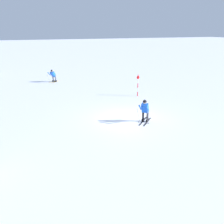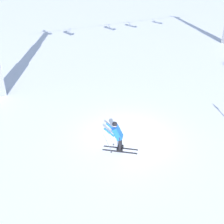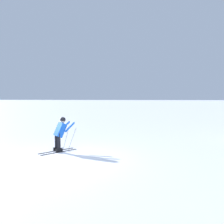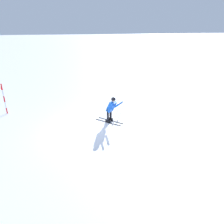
# 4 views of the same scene
# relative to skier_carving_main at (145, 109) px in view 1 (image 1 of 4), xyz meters

# --- Properties ---
(ground_plane) EXTENTS (260.00, 260.00, 0.00)m
(ground_plane) POSITION_rel_skier_carving_main_xyz_m (1.14, 0.63, -0.91)
(ground_plane) COLOR white
(skier_carving_main) EXTENTS (1.53, 1.55, 1.70)m
(skier_carving_main) POSITION_rel_skier_carving_main_xyz_m (0.00, 0.00, 0.00)
(skier_carving_main) COLOR black
(skier_carving_main) RESTS_ON ground_plane
(trail_marker_pole) EXTENTS (0.07, 0.28, 1.96)m
(trail_marker_pole) POSITION_rel_skier_carving_main_xyz_m (6.19, -2.85, 0.15)
(trail_marker_pole) COLOR red
(trail_marker_pole) RESTS_ON ground_plane
(skier_distant_uphill) EXTENTS (1.54, 1.59, 1.61)m
(skier_distant_uphill) POSITION_rel_skier_carving_main_xyz_m (15.51, 3.00, -0.06)
(skier_distant_uphill) COLOR yellow
(skier_distant_uphill) RESTS_ON ground_plane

